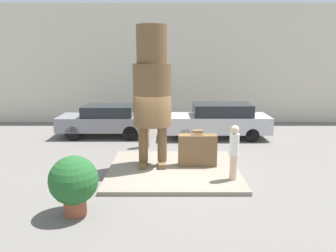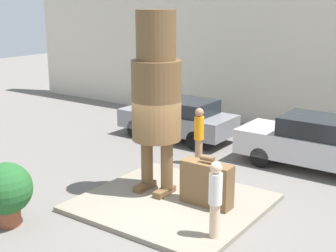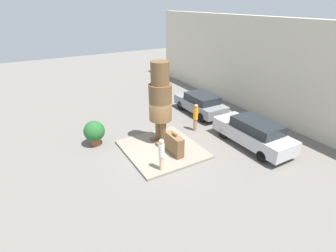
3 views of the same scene
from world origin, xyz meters
The scene contains 10 objects.
ground_plane centered at (0.00, 0.00, 0.00)m, with size 60.00×60.00×0.00m, color slate.
pedestal centered at (0.00, 0.00, 0.06)m, with size 4.22×3.91×0.12m.
building_backdrop centered at (0.00, 8.58, 3.27)m, with size 28.00×0.60×6.53m.
statue_figure centered at (-0.69, 0.29, 2.79)m, with size 1.23×1.23×4.56m.
giant_suitcase centered at (0.80, 0.28, 0.66)m, with size 1.27×0.42×1.24m.
tourist centered at (1.76, -1.01, 1.03)m, with size 0.28×0.28×1.65m.
parked_car_grey centered at (-3.12, 4.88, 0.80)m, with size 4.20×1.79×1.49m.
parked_car_silver centered at (2.13, 4.60, 0.83)m, with size 4.74×1.78×1.60m.
planter_pot centered at (-2.40, -2.98, 0.83)m, with size 1.16×1.16×1.45m.
worker_hivis centered at (-1.06, 2.96, 0.97)m, with size 0.30×0.30×1.77m.
Camera 1 is at (-0.18, -10.23, 3.73)m, focal length 35.00 mm.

